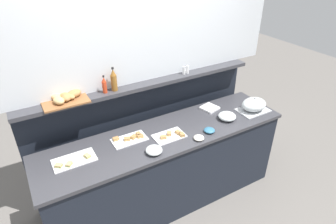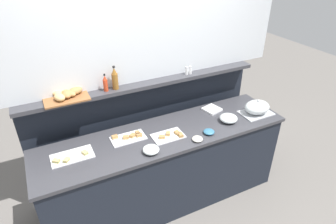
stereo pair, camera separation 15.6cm
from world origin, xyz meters
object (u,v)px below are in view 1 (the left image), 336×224
Objects in this scene: condiment_bowl_red at (199,138)px; salt_shaker at (184,70)px; napkin_stack at (210,108)px; glass_bowl_large at (227,116)px; sandwich_platter_side at (170,136)px; vinegar_bottle_amber at (114,80)px; sandwich_platter_front at (130,139)px; hot_sauce_bottle at (104,85)px; serving_cloche at (254,105)px; sandwich_platter_rear at (74,160)px; glass_bowl_medium at (154,150)px; pepper_shaker at (187,70)px; bread_basket at (65,98)px; condiment_bowl_teal at (209,130)px.

condiment_bowl_red is 0.81m from salt_shaker.
condiment_bowl_red reaches higher than napkin_stack.
sandwich_platter_side is at bearing 177.60° from glass_bowl_large.
sandwich_platter_side is 0.76m from vinegar_bottle_amber.
hot_sauce_bottle is (-0.08, 0.34, 0.44)m from sandwich_platter_front.
serving_cloche is 3.33× the size of condiment_bowl_red.
glass_bowl_large is (-0.37, 0.01, -0.04)m from serving_cloche.
sandwich_platter_side is at bearing -133.10° from salt_shaker.
sandwich_platter_side is 0.38m from sandwich_platter_front.
salt_shaker is at bearing 15.94° from sandwich_platter_rear.
condiment_bowl_red is 0.98m from vinegar_bottle_amber.
salt_shaker reaches higher than sandwich_platter_front.
glass_bowl_medium is at bearing -70.12° from sandwich_platter_front.
condiment_bowl_red is 1.18× the size of pepper_shaker.
sandwich_platter_rear is 2.41× the size of glass_bowl_medium.
hot_sauce_bottle is at bearing 132.48° from sandwich_platter_side.
pepper_shaker is at bearing 109.21° from glass_bowl_large.
hot_sauce_bottle reaches higher than napkin_stack.
vinegar_bottle_amber is at bearing 130.02° from condiment_bowl_red.
sandwich_platter_rear is 2.05× the size of hot_sauce_bottle.
glass_bowl_medium is 1.05m from pepper_shaker.
glass_bowl_large is 0.47× the size of bread_basket.
bread_basket is at bearing 178.26° from hot_sauce_bottle.
sandwich_platter_rear is 0.90× the size of bread_basket.
glass_bowl_medium is at bearing 176.11° from condiment_bowl_red.
sandwich_platter_rear is 2.12× the size of napkin_stack.
condiment_bowl_teal reaches higher than condiment_bowl_red.
condiment_bowl_teal is at bearing -172.31° from serving_cloche.
glass_bowl_large is 1.09× the size of napkin_stack.
sandwich_platter_front is 1.92× the size of napkin_stack.
sandwich_platter_rear is 0.69m from glass_bowl_medium.
sandwich_platter_side is 1.03m from bread_basket.
bread_basket reaches higher than condiment_bowl_red.
vinegar_bottle_amber is 0.80m from salt_shaker.
sandwich_platter_side is 0.80m from pepper_shaker.
condiment_bowl_teal reaches higher than sandwich_platter_rear.
vinegar_bottle_amber reaches higher than sandwich_platter_side.
sandwich_platter_side is 1.29× the size of vinegar_bottle_amber.
salt_shaker is (-0.20, 0.24, 0.41)m from napkin_stack.
hot_sauce_bottle reaches higher than glass_bowl_large.
sandwich_platter_front is at bearing 170.45° from glass_bowl_large.
salt_shaker is (0.70, 0.63, 0.39)m from glass_bowl_medium.
sandwich_platter_front is 3.76× the size of pepper_shaker.
sandwich_platter_front is at bearing -37.62° from bread_basket.
sandwich_platter_front is 1.38× the size of vinegar_bottle_amber.
napkin_stack is at bearing 5.32° from sandwich_platter_front.
vinegar_bottle_amber is 0.47m from bread_basket.
salt_shaker reaches higher than glass_bowl_medium.
serving_cloche is 2.00× the size of napkin_stack.
sandwich_platter_front is 0.96× the size of serving_cloche.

